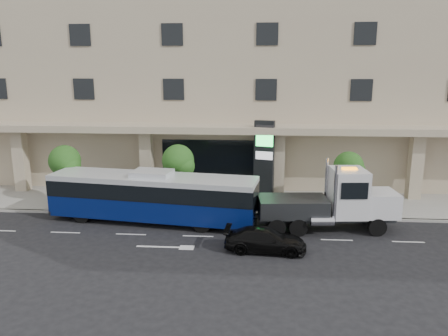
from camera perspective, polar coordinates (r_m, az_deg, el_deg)
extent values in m
plane|color=black|center=(27.27, -3.00, -7.71)|extent=(120.00, 120.00, 0.00)
cube|color=gray|center=(31.94, -1.90, -4.41)|extent=(120.00, 6.00, 0.15)
cube|color=gray|center=(29.11, -2.52, -6.18)|extent=(120.00, 0.30, 0.15)
cube|color=tan|center=(40.92, -0.43, 13.54)|extent=(60.00, 15.00, 20.00)
cube|color=tan|center=(32.56, -1.63, 5.18)|extent=(60.00, 2.80, 0.50)
cube|color=black|center=(34.25, -1.40, 0.39)|extent=(8.00, 0.12, 4.00)
cube|color=tan|center=(37.58, -25.00, 0.99)|extent=(0.90, 0.90, 4.90)
cube|color=tan|center=(33.88, -10.05, 0.83)|extent=(0.90, 0.90, 4.90)
cube|color=tan|center=(32.90, 7.09, 0.57)|extent=(0.90, 0.90, 4.90)
cube|color=tan|center=(34.89, 23.72, 0.27)|extent=(0.90, 0.90, 4.90)
cylinder|color=#422B19|center=(32.80, -19.85, -2.05)|extent=(0.14, 0.14, 2.80)
sphere|color=#134418|center=(32.42, -20.08, 0.89)|extent=(2.20, 2.20, 2.20)
sphere|color=#134418|center=(32.16, -19.61, 0.25)|extent=(1.65, 1.65, 1.65)
sphere|color=#134418|center=(32.80, -20.36, 0.28)|extent=(1.54, 1.54, 1.54)
cylinder|color=#422B19|center=(30.44, -5.94, -2.33)|extent=(0.14, 0.14, 2.94)
sphere|color=#134418|center=(30.02, -6.02, 1.00)|extent=(2.20, 2.20, 2.20)
sphere|color=#134418|center=(29.84, -5.41, 0.28)|extent=(1.65, 1.65, 1.65)
sphere|color=#134418|center=(30.35, -6.50, 0.31)|extent=(1.54, 1.54, 1.54)
cylinder|color=#422B19|center=(30.66, 15.77, -2.85)|extent=(0.14, 0.14, 2.73)
sphere|color=#134418|center=(30.26, 15.96, 0.20)|extent=(2.00, 2.00, 2.00)
sphere|color=#134418|center=(30.21, 16.65, -0.47)|extent=(1.50, 1.50, 1.50)
sphere|color=#134418|center=(30.47, 15.29, -0.42)|extent=(1.40, 1.40, 1.40)
cylinder|color=black|center=(29.24, -18.09, -5.77)|extent=(1.13, 0.48, 1.10)
cylinder|color=black|center=(31.15, -15.99, -4.47)|extent=(1.13, 0.48, 1.10)
cylinder|color=black|center=(26.28, -2.89, -7.24)|extent=(1.13, 0.48, 1.10)
cylinder|color=black|center=(28.39, -1.69, -5.67)|extent=(1.13, 0.48, 1.10)
cube|color=#071552|center=(28.21, -9.22, -4.90)|extent=(13.42, 4.55, 1.32)
cube|color=black|center=(27.88, -9.31, -2.65)|extent=(13.42, 4.59, 0.99)
cube|color=silver|center=(27.71, -9.36, -1.34)|extent=(13.42, 4.55, 0.33)
cube|color=silver|center=(27.63, -9.38, -0.68)|extent=(2.63, 2.07, 0.33)
cube|color=#2D3033|center=(31.28, -20.45, -4.83)|extent=(0.52, 2.73, 0.33)
cube|color=#2D3033|center=(26.80, 4.05, -6.98)|extent=(0.52, 2.73, 0.33)
cube|color=#2D3033|center=(27.26, 13.22, -6.33)|extent=(8.26, 1.66, 0.39)
cube|color=silver|center=(27.90, 19.60, -4.32)|extent=(2.11, 2.38, 1.45)
cube|color=silver|center=(28.25, 21.45, -4.26)|extent=(0.24, 1.93, 1.16)
cube|color=silver|center=(27.10, 15.87, -3.06)|extent=(2.13, 2.57, 2.80)
cube|color=black|center=(27.27, 17.78, -2.15)|extent=(0.28, 2.13, 1.16)
cylinder|color=silver|center=(25.77, 14.30, -3.24)|extent=(0.19, 0.19, 3.29)
cylinder|color=silver|center=(27.75, 13.19, -2.02)|extent=(0.19, 0.19, 3.29)
cube|color=#2D3033|center=(26.61, 8.94, -4.97)|extent=(4.24, 2.65, 1.06)
cube|color=#2D3033|center=(26.51, 3.91, -6.23)|extent=(1.56, 0.40, 0.21)
cube|color=#2D3033|center=(26.60, 2.65, -7.03)|extent=(0.39, 1.75, 0.17)
cube|color=orange|center=(26.75, 16.07, -0.08)|extent=(0.90, 0.41, 0.14)
cylinder|color=black|center=(27.23, 19.38, -7.30)|extent=(1.09, 0.40, 1.06)
cylinder|color=black|center=(29.03, 18.03, -5.94)|extent=(1.09, 0.40, 1.06)
cylinder|color=black|center=(26.02, 9.65, -7.67)|extent=(1.09, 0.40, 1.06)
cylinder|color=black|center=(27.90, 8.92, -6.21)|extent=(1.09, 0.40, 1.06)
cylinder|color=black|center=(25.83, 6.88, -7.74)|extent=(1.09, 0.40, 1.06)
cylinder|color=black|center=(27.72, 6.34, -6.25)|extent=(1.09, 0.40, 1.06)
imported|color=black|center=(23.76, 5.41, -9.32)|extent=(4.49, 2.07, 1.27)
cube|color=black|center=(31.97, 5.24, 1.05)|extent=(1.52, 0.85, 5.77)
cube|color=#22D04B|center=(31.42, 5.31, 3.69)|extent=(1.22, 0.39, 0.96)
cube|color=silver|center=(31.63, 5.26, 1.63)|extent=(1.22, 0.39, 0.58)
cube|color=#262628|center=(31.29, 5.34, 5.25)|extent=(1.22, 0.39, 0.38)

